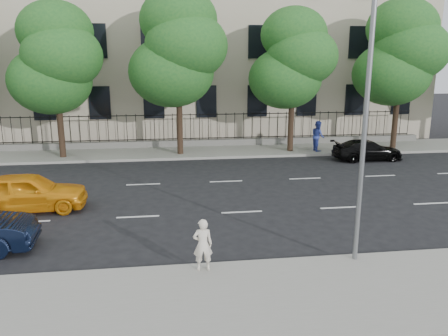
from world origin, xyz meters
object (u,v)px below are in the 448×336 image
object	(u,v)px
street_light	(359,83)
woman_near	(203,245)
black_sedan	(367,150)
yellow_taxi	(27,192)

from	to	relation	value
street_light	woman_near	distance (m)	6.19
black_sedan	street_light	bearing A→B (deg)	151.92
yellow_taxi	black_sedan	size ratio (longest dim) A/B	1.08
woman_near	yellow_taxi	bearing A→B (deg)	-44.50
street_light	woman_near	size ratio (longest dim) A/B	5.45
black_sedan	woman_near	world-z (taller)	woman_near
black_sedan	yellow_taxi	bearing A→B (deg)	111.03
yellow_taxi	black_sedan	world-z (taller)	yellow_taxi
black_sedan	woman_near	size ratio (longest dim) A/B	2.80
yellow_taxi	woman_near	xyz separation A→B (m)	(6.35, -6.20, 0.12)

